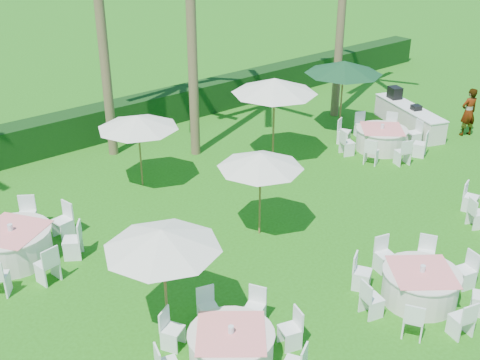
# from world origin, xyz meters

# --- Properties ---
(ground) EXTENTS (120.00, 120.00, 0.00)m
(ground) POSITION_xyz_m (0.00, 0.00, 0.00)
(ground) COLOR #236010
(ground) RESTS_ON ground
(hedge) EXTENTS (34.00, 1.00, 1.20)m
(hedge) POSITION_xyz_m (0.00, 12.00, 0.60)
(hedge) COLOR black
(hedge) RESTS_ON ground
(banquet_table_a) EXTENTS (2.90, 2.90, 0.89)m
(banquet_table_a) POSITION_xyz_m (-4.28, -0.11, 0.39)
(banquet_table_a) COLOR silver
(banquet_table_a) RESTS_ON ground
(banquet_table_b) EXTENTS (2.96, 2.96, 0.91)m
(banquet_table_b) POSITION_xyz_m (0.18, -1.20, 0.39)
(banquet_table_b) COLOR silver
(banquet_table_b) RESTS_ON ground
(banquet_table_d) EXTENTS (3.30, 3.30, 0.99)m
(banquet_table_d) POSITION_xyz_m (-6.15, 6.09, 0.43)
(banquet_table_d) COLOR silver
(banquet_table_d) RESTS_ON ground
(banquet_table_f) EXTENTS (3.04, 3.04, 0.94)m
(banquet_table_f) POSITION_xyz_m (6.36, 4.84, 0.41)
(banquet_table_f) COLOR silver
(banquet_table_f) RESTS_ON ground
(umbrella_a) EXTENTS (2.35, 2.35, 2.42)m
(umbrella_a) POSITION_xyz_m (-4.70, 1.47, 2.21)
(umbrella_a) COLOR brown
(umbrella_a) RESTS_ON ground
(umbrella_b) EXTENTS (2.22, 2.22, 2.32)m
(umbrella_b) POSITION_xyz_m (-0.67, 3.22, 2.12)
(umbrella_b) COLOR brown
(umbrella_b) RESTS_ON ground
(umbrella_c) EXTENTS (2.44, 2.44, 2.27)m
(umbrella_c) POSITION_xyz_m (-1.56, 7.70, 2.07)
(umbrella_c) COLOR brown
(umbrella_c) RESTS_ON ground
(umbrella_d) EXTENTS (2.80, 2.80, 2.83)m
(umbrella_d) POSITION_xyz_m (2.84, 6.58, 2.58)
(umbrella_d) COLOR brown
(umbrella_d) RESTS_ON ground
(umbrella_green) EXTENTS (2.83, 2.83, 2.69)m
(umbrella_green) POSITION_xyz_m (6.58, 6.97, 2.45)
(umbrella_green) COLOR brown
(umbrella_green) RESTS_ON ground
(buffet_table) EXTENTS (1.98, 3.74, 1.32)m
(buffet_table) POSITION_xyz_m (8.83, 5.54, 0.46)
(buffet_table) COLOR silver
(buffet_table) RESTS_ON ground
(staff_person) EXTENTS (0.76, 0.61, 1.80)m
(staff_person) POSITION_xyz_m (9.89, 3.72, 0.90)
(staff_person) COLOR gray
(staff_person) RESTS_ON ground
(palm_b) EXTENTS (4.40, 4.01, 9.19)m
(palm_b) POSITION_xyz_m (-1.06, 10.46, 5.06)
(palm_b) COLOR brown
(palm_b) RESTS_ON ground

